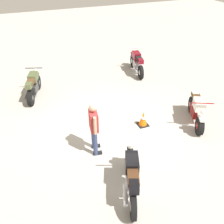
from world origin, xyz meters
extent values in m
plane|color=#ADAAA3|center=(0.00, 0.00, 0.00)|extent=(40.00, 40.00, 0.00)
cylinder|color=black|center=(-1.94, 0.14, 0.32)|extent=(0.64, 0.35, 0.64)
cylinder|color=black|center=(-3.28, 0.68, 0.32)|extent=(0.64, 0.35, 0.64)
cylinder|color=silver|center=(-1.94, 0.14, 0.32)|extent=(0.26, 0.21, 0.22)
cylinder|color=silver|center=(-3.28, 0.68, 0.32)|extent=(0.26, 0.21, 0.22)
cube|color=silver|center=(-2.66, 0.43, 0.42)|extent=(0.62, 0.47, 0.32)
cube|color=black|center=(-2.47, 0.35, 0.82)|extent=(0.64, 0.51, 0.30)
cube|color=black|center=(-1.94, 0.14, 0.67)|extent=(0.47, 0.31, 0.08)
cube|color=#4C2D19|center=(-2.89, 0.52, 0.84)|extent=(0.65, 0.47, 0.12)
cube|color=black|center=(-3.17, 0.63, 0.82)|extent=(0.38, 0.32, 0.18)
cylinder|color=silver|center=(-2.97, 0.74, 0.37)|extent=(0.56, 0.31, 0.16)
cylinder|color=silver|center=(-2.17, 0.23, 1.07)|extent=(0.29, 0.66, 0.04)
sphere|color=silver|center=(-1.96, 0.15, 0.87)|extent=(0.16, 0.16, 0.16)
cylinder|color=black|center=(4.59, -3.09, 0.32)|extent=(0.65, 0.24, 0.64)
cylinder|color=black|center=(3.17, -2.80, 0.32)|extent=(0.65, 0.24, 0.64)
cylinder|color=silver|center=(4.59, -3.09, 0.32)|extent=(0.25, 0.18, 0.22)
cylinder|color=silver|center=(3.17, -2.80, 0.32)|extent=(0.25, 0.18, 0.22)
cube|color=silver|center=(3.83, -2.93, 0.42)|extent=(0.60, 0.38, 0.32)
cube|color=maroon|center=(4.03, -2.97, 0.82)|extent=(0.61, 0.42, 0.30)
cube|color=maroon|center=(4.59, -3.09, 0.67)|extent=(0.46, 0.24, 0.08)
cube|color=black|center=(3.59, -2.88, 0.84)|extent=(0.64, 0.37, 0.12)
cube|color=maroon|center=(3.29, -2.83, 0.82)|extent=(0.36, 0.28, 0.18)
cylinder|color=silver|center=(3.47, -2.69, 0.37)|extent=(0.57, 0.21, 0.16)
cylinder|color=silver|center=(4.35, -3.04, 1.07)|extent=(0.17, 0.69, 0.04)
sphere|color=silver|center=(4.57, -3.08, 0.87)|extent=(0.16, 0.16, 0.16)
cylinder|color=black|center=(-1.28, -2.68, 0.30)|extent=(0.61, 0.41, 0.60)
cylinder|color=black|center=(-0.07, -3.28, 0.30)|extent=(0.61, 0.41, 0.60)
cylinder|color=maroon|center=(-1.28, -2.68, 0.30)|extent=(0.27, 0.25, 0.21)
cylinder|color=maroon|center=(-0.07, -3.28, 0.30)|extent=(0.27, 0.25, 0.21)
cube|color=maroon|center=(-0.63, -3.00, 0.40)|extent=(0.63, 0.50, 0.32)
cube|color=white|center=(-0.81, -2.92, 0.80)|extent=(0.64, 0.53, 0.30)
cube|color=white|center=(-1.28, -2.68, 0.63)|extent=(0.47, 0.34, 0.08)
cube|color=#4C331E|center=(-0.41, -3.11, 0.82)|extent=(0.65, 0.50, 0.12)
cube|color=white|center=(-0.14, -3.25, 0.80)|extent=(0.38, 0.34, 0.18)
cylinder|color=maroon|center=(-0.35, -3.33, 0.35)|extent=(0.55, 0.34, 0.16)
cylinder|color=maroon|center=(-1.11, -2.77, 1.05)|extent=(0.34, 0.64, 0.04)
sphere|color=silver|center=(-1.31, -2.67, 0.85)|extent=(0.16, 0.16, 0.16)
cylinder|color=black|center=(3.92, 1.79, 0.30)|extent=(0.62, 0.35, 0.60)
cylinder|color=black|center=(2.65, 2.23, 0.30)|extent=(0.62, 0.35, 0.60)
cylinder|color=#333333|center=(3.92, 1.79, 0.30)|extent=(0.26, 0.24, 0.21)
cylinder|color=#333333|center=(2.65, 2.23, 0.30)|extent=(0.26, 0.24, 0.21)
cube|color=#333333|center=(3.24, 2.02, 0.40)|extent=(0.62, 0.45, 0.32)
cube|color=#515B38|center=(3.43, 1.96, 0.80)|extent=(0.63, 0.49, 0.30)
cube|color=#515B38|center=(3.92, 1.79, 0.63)|extent=(0.47, 0.30, 0.08)
cube|color=brown|center=(3.00, 2.11, 0.82)|extent=(0.65, 0.44, 0.12)
cube|color=#515B38|center=(2.72, 2.20, 0.80)|extent=(0.37, 0.31, 0.18)
cylinder|color=#333333|center=(2.91, 2.32, 0.35)|extent=(0.56, 0.28, 0.16)
cylinder|color=#333333|center=(3.74, 1.85, 1.05)|extent=(0.26, 0.67, 0.04)
sphere|color=silver|center=(3.95, 1.78, 0.85)|extent=(0.16, 0.16, 0.16)
cylinder|color=#384772|center=(-1.00, 0.81, 0.41)|extent=(0.15, 0.15, 0.83)
cube|color=black|center=(-1.01, 0.75, 0.04)|extent=(0.14, 0.27, 0.08)
cylinder|color=#384772|center=(-0.68, 0.76, 0.41)|extent=(0.15, 0.15, 0.83)
cube|color=black|center=(-0.69, 0.70, 0.04)|extent=(0.14, 0.27, 0.08)
cube|color=#B23333|center=(-0.84, 0.79, 1.12)|extent=(0.49, 0.29, 0.58)
cylinder|color=#D8AD8C|center=(-1.11, 0.83, 1.13)|extent=(0.10, 0.10, 0.55)
cylinder|color=#D8AD8C|center=(-0.57, 0.74, 1.13)|extent=(0.10, 0.10, 0.55)
sphere|color=#D8AD8C|center=(-0.84, 0.79, 1.55)|extent=(0.22, 0.22, 0.22)
cube|color=black|center=(-0.18, -1.19, 0.01)|extent=(0.36, 0.36, 0.03)
cone|color=orange|center=(-0.18, -1.19, 0.28)|extent=(0.28, 0.28, 0.50)
cylinder|color=white|center=(-0.18, -1.19, 0.32)|extent=(0.19, 0.19, 0.08)
camera|label=1|loc=(-6.56, 2.50, 5.26)|focal=41.35mm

